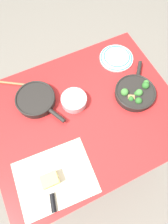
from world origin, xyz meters
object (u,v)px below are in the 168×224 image
at_px(skillet_broccoli, 135,92).
at_px(prep_bowl_steel, 74,100).
at_px(grater_knife, 52,193).
at_px(dinner_plate_stack, 117,57).
at_px(cheese_block, 50,180).
at_px(wooden_spoon, 25,85).
at_px(skillet_eggs, 36,100).

height_order(skillet_broccoli, prep_bowl_steel, skillet_broccoli).
bearing_deg(grater_knife, skillet_broccoli, -52.05).
bearing_deg(grater_knife, dinner_plate_stack, -36.44).
distance_m(grater_knife, dinner_plate_stack, 0.92).
relative_size(grater_knife, cheese_block, 2.93).
relative_size(grater_knife, dinner_plate_stack, 1.15).
distance_m(cheese_block, prep_bowl_steel, 0.46).
bearing_deg(wooden_spoon, grater_knife, -64.47).
bearing_deg(wooden_spoon, prep_bowl_steel, -14.24).
bearing_deg(grater_knife, skillet_eggs, 1.59).
relative_size(dinner_plate_stack, prep_bowl_steel, 1.47).
bearing_deg(grater_knife, wooden_spoon, 6.27).
bearing_deg(cheese_block, skillet_broccoli, 20.85).
bearing_deg(grater_knife, prep_bowl_steel, -23.45).
relative_size(skillet_eggs, cheese_block, 3.76).
xyz_separation_m(skillet_eggs, grater_knife, (-0.11, -0.52, -0.02)).
height_order(wooden_spoon, grater_knife, grater_knife).
xyz_separation_m(skillet_eggs, cheese_block, (-0.09, -0.46, -0.00)).
bearing_deg(dinner_plate_stack, cheese_block, -142.02).
distance_m(skillet_broccoli, cheese_block, 0.70).
bearing_deg(skillet_eggs, grater_knife, -37.36).
distance_m(dinner_plate_stack, prep_bowl_steel, 0.43).
bearing_deg(prep_bowl_steel, skillet_broccoli, -16.99).
distance_m(skillet_eggs, prep_bowl_steel, 0.23).
relative_size(skillet_broccoli, cheese_block, 3.56).
bearing_deg(dinner_plate_stack, prep_bowl_steel, -155.46).
bearing_deg(skillet_broccoli, skillet_eggs, 108.94).
bearing_deg(prep_bowl_steel, grater_knife, -126.86).
bearing_deg(skillet_eggs, wooden_spoon, 164.81).
xyz_separation_m(wooden_spoon, prep_bowl_steel, (0.23, -0.24, 0.02)).
relative_size(wooden_spoon, grater_knife, 1.28).
xyz_separation_m(skillet_eggs, prep_bowl_steel, (0.20, -0.10, -0.00)).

